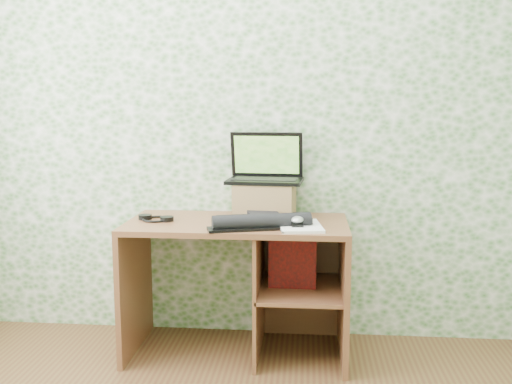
# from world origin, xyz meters

# --- Properties ---
(wall_back) EXTENTS (3.50, 0.00, 3.50)m
(wall_back) POSITION_xyz_m (0.00, 1.75, 1.30)
(wall_back) COLOR white
(wall_back) RESTS_ON ground
(desk) EXTENTS (1.20, 0.60, 0.75)m
(desk) POSITION_xyz_m (0.08, 1.47, 0.48)
(desk) COLOR brown
(desk) RESTS_ON floor
(riser) EXTENTS (0.35, 0.30, 0.20)m
(riser) POSITION_xyz_m (0.14, 1.58, 0.85)
(riser) COLOR brown
(riser) RESTS_ON desk
(laptop) EXTENTS (0.44, 0.32, 0.28)m
(laptop) POSITION_xyz_m (0.14, 1.63, 1.01)
(laptop) COLOR black
(laptop) RESTS_ON riser
(keyboard) EXTENTS (0.57, 0.42, 0.08)m
(keyboard) POSITION_xyz_m (0.15, 1.34, 0.78)
(keyboard) COLOR black
(keyboard) RESTS_ON desk
(headphones) EXTENTS (0.21, 0.19, 0.03)m
(headphones) POSITION_xyz_m (-0.45, 1.43, 0.76)
(headphones) COLOR black
(headphones) RESTS_ON desk
(notepad) EXTENTS (0.25, 0.33, 0.01)m
(notepad) POSITION_xyz_m (0.35, 1.32, 0.76)
(notepad) COLOR white
(notepad) RESTS_ON desk
(mouse) EXTENTS (0.08, 0.12, 0.04)m
(mouse) POSITION_xyz_m (0.33, 1.31, 0.78)
(mouse) COLOR silver
(mouse) RESTS_ON notepad
(pen) EXTENTS (0.03, 0.15, 0.01)m
(pen) POSITION_xyz_m (0.40, 1.40, 0.77)
(pen) COLOR black
(pen) RESTS_ON notepad
(red_box) EXTENTS (0.26, 0.09, 0.31)m
(red_box) POSITION_xyz_m (0.30, 1.44, 0.55)
(red_box) COLOR #980F0D
(red_box) RESTS_ON desk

